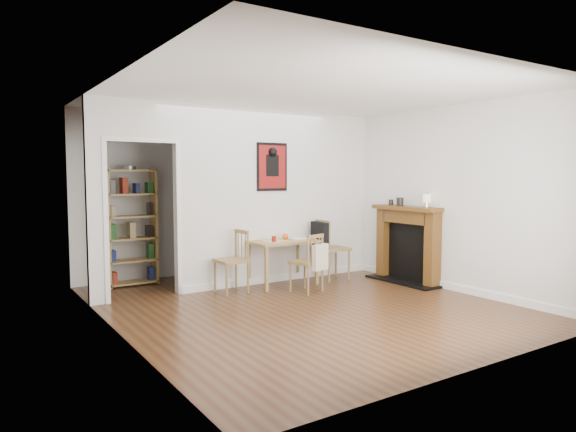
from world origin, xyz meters
TOP-DOWN VIEW (x-y plane):
  - ground at (0.00, 0.00)m, footprint 5.20×5.20m
  - room_shell at (0.10, 1.34)m, footprint 5.20×5.20m
  - dining_table at (0.44, 1.10)m, footprint 0.98×0.62m
  - chair_left at (-0.43, 1.07)m, footprint 0.45×0.45m
  - chair_right at (1.29, 1.01)m, footprint 0.57×0.51m
  - chair_front at (0.48, 0.53)m, footprint 0.51×0.54m
  - bookshelf at (-1.43, 2.33)m, footprint 0.73×0.29m
  - fireplace at (2.16, 0.25)m, footprint 0.45×1.25m
  - red_glass at (0.23, 1.01)m, footprint 0.07×0.07m
  - orange_fruit at (0.53, 1.17)m, footprint 0.09×0.09m
  - placemat at (0.30, 1.09)m, footprint 0.44×0.37m
  - notebook at (0.73, 1.11)m, footprint 0.32×0.25m
  - mantel_lamp at (2.12, -0.14)m, footprint 0.12×0.12m
  - ceramic_jar_a at (2.11, 0.37)m, footprint 0.11×0.11m
  - ceramic_jar_b at (2.11, 0.57)m, footprint 0.07×0.07m

SIDE VIEW (x-z plane):
  - ground at x=0.00m, z-range 0.00..0.00m
  - chair_front at x=0.48m, z-range 0.01..0.82m
  - chair_left at x=-0.43m, z-range 0.00..0.87m
  - chair_right at x=1.29m, z-range 0.02..0.96m
  - dining_table at x=0.44m, z-range 0.25..0.92m
  - fireplace at x=2.16m, z-range 0.04..1.20m
  - placemat at x=0.30m, z-range 0.67..0.67m
  - notebook at x=0.73m, z-range 0.67..0.68m
  - red_glass at x=0.23m, z-range 0.67..0.75m
  - orange_fruit at x=0.53m, z-range 0.67..0.75m
  - bookshelf at x=-1.43m, z-range -0.01..1.72m
  - ceramic_jar_b at x=2.11m, z-range 1.16..1.25m
  - ceramic_jar_a at x=2.11m, z-range 1.16..1.29m
  - mantel_lamp at x=2.12m, z-range 1.18..1.38m
  - room_shell at x=0.10m, z-range -1.30..3.90m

